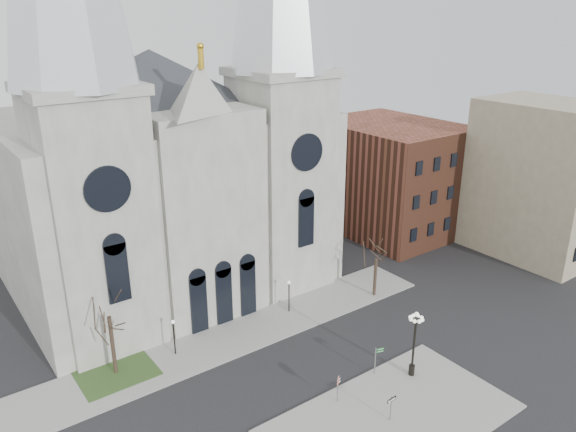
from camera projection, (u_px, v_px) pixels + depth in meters
ground at (316, 399)px, 42.35m from camera, size 160.00×160.00×0.00m
sidewalk_near at (392, 419)px, 40.23m from camera, size 18.00×10.00×0.14m
sidewalk_far at (239, 334)px, 50.63m from camera, size 40.00×6.00×0.14m
grass_patch at (116, 373)px, 45.26m from camera, size 6.00×5.00×0.18m
cathedral at (167, 111)px, 53.12m from camera, size 33.00×26.66×54.00m
bg_building_brick at (389, 177)px, 73.16m from camera, size 14.00×18.00×14.00m
bg_building_tan at (539, 180)px, 64.84m from camera, size 10.00×14.00×18.00m
tree_left at (109, 313)px, 43.34m from camera, size 3.20×3.20×7.50m
tree_right at (376, 256)px, 55.91m from camera, size 3.20×3.20×6.00m
ped_lamp_left at (174, 331)px, 46.88m from camera, size 0.32×0.32×3.26m
ped_lamp_right at (289, 291)px, 53.55m from camera, size 0.32×0.32×3.26m
stop_sign at (338, 383)px, 41.40m from camera, size 0.77×0.24×2.20m
globe_lamp at (415, 336)px, 43.71m from camera, size 1.56×1.56×5.70m
one_way_sign at (391, 404)px, 39.56m from camera, size 0.88×0.09×2.00m
street_name_sign at (376, 358)px, 44.61m from camera, size 0.74×0.26×2.40m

